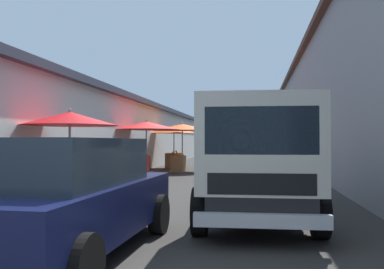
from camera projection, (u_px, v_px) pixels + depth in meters
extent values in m
plane|color=#33302D|center=(215.00, 178.00, 15.81)|extent=(90.00, 90.00, 0.00)
cube|color=silver|center=(64.00, 137.00, 19.20)|extent=(49.50, 7.00, 3.23)
cube|color=#383D4C|center=(64.00, 100.00, 19.23)|extent=(49.80, 7.50, 0.24)
cylinder|color=#9E9EA3|center=(146.00, 149.00, 16.83)|extent=(0.06, 0.06, 2.23)
cone|color=red|center=(146.00, 125.00, 16.84)|extent=(2.80, 2.80, 0.33)
sphere|color=#9E9EA3|center=(146.00, 121.00, 16.85)|extent=(0.07, 0.07, 0.07)
cube|color=brown|center=(141.00, 166.00, 16.87)|extent=(0.76, 0.57, 0.80)
sphere|color=orange|center=(146.00, 155.00, 16.93)|extent=(0.09, 0.09, 0.09)
sphere|color=orange|center=(146.00, 155.00, 17.03)|extent=(0.09, 0.09, 0.09)
sphere|color=orange|center=(139.00, 155.00, 16.79)|extent=(0.09, 0.09, 0.09)
sphere|color=orange|center=(140.00, 155.00, 17.09)|extent=(0.09, 0.09, 0.09)
cylinder|color=#9E9EA3|center=(174.00, 147.00, 21.74)|extent=(0.06, 0.06, 2.22)
cone|color=#D84C14|center=(174.00, 130.00, 21.75)|extent=(2.47, 2.47, 0.36)
sphere|color=#9E9EA3|center=(174.00, 126.00, 21.76)|extent=(0.07, 0.07, 0.07)
cube|color=olive|center=(173.00, 161.00, 21.59)|extent=(0.81, 0.74, 0.79)
sphere|color=orange|center=(176.00, 151.00, 21.66)|extent=(0.09, 0.09, 0.09)
sphere|color=orange|center=(173.00, 152.00, 21.58)|extent=(0.09, 0.09, 0.09)
sphere|color=orange|center=(177.00, 152.00, 21.63)|extent=(0.09, 0.09, 0.09)
cylinder|color=#9E9EA3|center=(182.00, 148.00, 19.27)|extent=(0.06, 0.06, 2.24)
cone|color=#D84C14|center=(182.00, 127.00, 19.29)|extent=(2.88, 2.88, 0.31)
sphere|color=#9E9EA3|center=(182.00, 123.00, 19.29)|extent=(0.07, 0.07, 0.07)
cube|color=#9E7547|center=(178.00, 164.00, 19.15)|extent=(0.91, 0.59, 0.74)
sphere|color=orange|center=(183.00, 155.00, 19.41)|extent=(0.09, 0.09, 0.09)
sphere|color=orange|center=(179.00, 155.00, 18.86)|extent=(0.09, 0.09, 0.09)
sphere|color=orange|center=(176.00, 155.00, 19.19)|extent=(0.09, 0.09, 0.09)
sphere|color=orange|center=(176.00, 155.00, 19.00)|extent=(0.09, 0.09, 0.09)
sphere|color=orange|center=(178.00, 155.00, 19.07)|extent=(0.09, 0.09, 0.09)
sphere|color=orange|center=(180.00, 154.00, 19.13)|extent=(0.09, 0.09, 0.09)
cylinder|color=#9E9EA3|center=(70.00, 156.00, 9.83)|extent=(0.06, 0.06, 2.13)
cone|color=red|center=(70.00, 119.00, 9.84)|extent=(2.33, 2.33, 0.33)
sphere|color=#9E9EA3|center=(70.00, 110.00, 9.84)|extent=(0.07, 0.07, 0.07)
cube|color=olive|center=(64.00, 184.00, 9.58)|extent=(0.74, 0.72, 0.83)
sphere|color=orange|center=(68.00, 164.00, 9.62)|extent=(0.09, 0.09, 0.09)
sphere|color=orange|center=(55.00, 162.00, 9.58)|extent=(0.09, 0.09, 0.09)
sphere|color=orange|center=(70.00, 164.00, 9.62)|extent=(0.09, 0.09, 0.09)
sphere|color=orange|center=(55.00, 164.00, 9.56)|extent=(0.09, 0.09, 0.09)
cylinder|color=#9E9EA3|center=(280.00, 149.00, 20.51)|extent=(0.06, 0.06, 2.07)
cone|color=#D84C14|center=(280.00, 132.00, 20.53)|extent=(2.72, 2.72, 0.41)
sphere|color=#9E9EA3|center=(280.00, 128.00, 20.53)|extent=(0.07, 0.07, 0.07)
cube|color=olive|center=(284.00, 161.00, 20.42)|extent=(0.82, 0.69, 0.82)
sphere|color=orange|center=(281.00, 152.00, 20.29)|extent=(0.09, 0.09, 0.09)
sphere|color=orange|center=(288.00, 151.00, 20.44)|extent=(0.09, 0.09, 0.09)
sphere|color=orange|center=(280.00, 152.00, 20.34)|extent=(0.09, 0.09, 0.09)
sphere|color=orange|center=(282.00, 152.00, 20.22)|extent=(0.09, 0.09, 0.09)
sphere|color=orange|center=(281.00, 152.00, 20.67)|extent=(0.09, 0.09, 0.09)
cube|color=#0F1438|center=(65.00, 209.00, 5.09)|extent=(3.94, 1.80, 0.64)
cube|color=#19232D|center=(59.00, 161.00, 4.95)|extent=(2.37, 1.56, 0.56)
cube|color=black|center=(119.00, 204.00, 6.96)|extent=(0.13, 1.65, 0.20)
cube|color=silver|center=(87.00, 186.00, 7.09)|extent=(0.07, 0.24, 0.14)
cube|color=silver|center=(152.00, 188.00, 6.88)|extent=(0.07, 0.24, 0.14)
cylinder|color=black|center=(55.00, 211.00, 6.54)|extent=(0.60, 0.21, 0.60)
cylinder|color=black|center=(159.00, 214.00, 6.23)|extent=(0.60, 0.21, 0.60)
cylinder|color=black|center=(83.00, 266.00, 3.62)|extent=(0.60, 0.21, 0.60)
cube|color=black|center=(255.00, 190.00, 7.64)|extent=(4.85, 1.64, 0.36)
cube|color=beige|center=(259.00, 144.00, 6.04)|extent=(1.60, 1.80, 1.40)
cube|color=#19232D|center=(261.00, 130.00, 5.31)|extent=(0.11, 1.47, 0.63)
cube|color=#19232D|center=(259.00, 132.00, 6.04)|extent=(1.11, 1.81, 0.45)
cube|color=black|center=(261.00, 184.00, 5.29)|extent=(0.11, 1.40, 0.28)
cube|color=silver|center=(262.00, 221.00, 5.20)|extent=(0.18, 1.75, 0.18)
cube|color=gray|center=(294.00, 165.00, 8.36)|extent=(3.16, 0.17, 0.50)
cube|color=gray|center=(214.00, 164.00, 8.56)|extent=(3.16, 0.17, 0.50)
cube|color=gray|center=(252.00, 161.00, 10.00)|extent=(0.12, 1.65, 0.50)
cylinder|color=black|center=(320.00, 214.00, 5.92)|extent=(0.73, 0.25, 0.72)
cylinder|color=black|center=(200.00, 211.00, 6.13)|extent=(0.73, 0.25, 0.72)
cylinder|color=black|center=(293.00, 189.00, 8.97)|extent=(0.73, 0.25, 0.72)
cylinder|color=black|center=(214.00, 188.00, 9.18)|extent=(0.73, 0.25, 0.72)
cylinder|color=#232328|center=(249.00, 178.00, 11.66)|extent=(0.14, 0.14, 0.75)
cylinder|color=#232328|center=(254.00, 178.00, 11.60)|extent=(0.14, 0.14, 0.75)
cube|color=#D8C666|center=(252.00, 155.00, 11.64)|extent=(0.30, 0.47, 0.56)
sphere|color=#A57A5B|center=(252.00, 141.00, 11.64)|extent=(0.21, 0.21, 0.21)
cylinder|color=#D8C666|center=(242.00, 154.00, 11.75)|extent=(0.08, 0.08, 0.51)
cylinder|color=#D8C666|center=(261.00, 154.00, 11.53)|extent=(0.08, 0.08, 0.51)
cylinder|color=black|center=(144.00, 176.00, 14.02)|extent=(0.45, 0.16, 0.44)
cylinder|color=black|center=(128.00, 179.00, 12.83)|extent=(0.45, 0.18, 0.44)
cube|color=red|center=(136.00, 176.00, 13.38)|extent=(0.93, 0.42, 0.08)
ellipsoid|color=black|center=(132.00, 165.00, 13.10)|extent=(0.59, 0.35, 0.20)
cube|color=red|center=(144.00, 163.00, 13.98)|extent=(0.19, 0.34, 0.56)
cylinder|color=silver|center=(143.00, 160.00, 13.91)|extent=(0.28, 0.10, 0.68)
cylinder|color=black|center=(142.00, 150.00, 13.84)|extent=(0.55, 0.12, 0.04)
cylinder|color=#194CB2|center=(294.00, 168.00, 15.42)|extent=(0.30, 0.30, 0.03)
cylinder|color=#194CB2|center=(294.00, 173.00, 15.53)|extent=(0.04, 0.04, 0.42)
cylinder|color=#194CB2|center=(291.00, 173.00, 15.44)|extent=(0.04, 0.04, 0.42)
cylinder|color=#194CB2|center=(295.00, 173.00, 15.31)|extent=(0.04, 0.04, 0.42)
cylinder|color=#194CB2|center=(297.00, 173.00, 15.40)|extent=(0.04, 0.04, 0.42)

